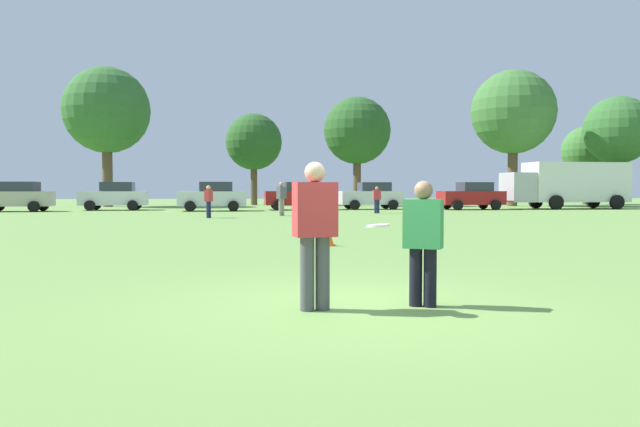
{
  "coord_description": "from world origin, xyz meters",
  "views": [
    {
      "loc": [
        -1.15,
        -7.4,
        1.43
      ],
      "look_at": [
        -0.21,
        2.76,
        1.01
      ],
      "focal_mm": 34.97,
      "sensor_mm": 36.0,
      "label": 1
    }
  ],
  "objects_px": {
    "frisbee": "(378,225)",
    "parked_car_far_right": "(472,196)",
    "box_truck": "(567,183)",
    "bystander_sideline_watcher": "(209,200)",
    "player_thrower": "(315,227)",
    "parked_car_center": "(213,196)",
    "parked_car_mid_right": "(298,196)",
    "bystander_far_jogger": "(281,197)",
    "parked_car_mid_left": "(115,196)",
    "player_defender": "(423,236)",
    "parked_car_near_right": "(371,196)",
    "bystander_field_marshal": "(377,198)",
    "traffic_cone": "(329,237)",
    "parked_car_near_left": "(17,196)"
  },
  "relations": [
    {
      "from": "parked_car_mid_right",
      "to": "bystander_sideline_watcher",
      "type": "bearing_deg",
      "value": -114.73
    },
    {
      "from": "parked_car_center",
      "to": "bystander_far_jogger",
      "type": "distance_m",
      "value": 8.16
    },
    {
      "from": "bystander_sideline_watcher",
      "to": "bystander_far_jogger",
      "type": "distance_m",
      "value": 4.09
    },
    {
      "from": "traffic_cone",
      "to": "parked_car_near_left",
      "type": "distance_m",
      "value": 29.31
    },
    {
      "from": "parked_car_center",
      "to": "bystander_far_jogger",
      "type": "bearing_deg",
      "value": -60.14
    },
    {
      "from": "player_defender",
      "to": "bystander_far_jogger",
      "type": "bearing_deg",
      "value": 92.18
    },
    {
      "from": "bystander_far_jogger",
      "to": "parked_car_near_right",
      "type": "bearing_deg",
      "value": 55.58
    },
    {
      "from": "parked_car_mid_right",
      "to": "box_truck",
      "type": "xyz_separation_m",
      "value": [
        18.61,
        0.38,
        0.83
      ]
    },
    {
      "from": "traffic_cone",
      "to": "box_truck",
      "type": "relative_size",
      "value": 0.06
    },
    {
      "from": "parked_car_mid_left",
      "to": "player_defender",
      "type": "bearing_deg",
      "value": -71.38
    },
    {
      "from": "box_truck",
      "to": "traffic_cone",
      "type": "bearing_deg",
      "value": -126.73
    },
    {
      "from": "traffic_cone",
      "to": "bystander_sideline_watcher",
      "type": "xyz_separation_m",
      "value": [
        -4.21,
        14.87,
        0.65
      ]
    },
    {
      "from": "player_thrower",
      "to": "parked_car_center",
      "type": "distance_m",
      "value": 32.28
    },
    {
      "from": "player_thrower",
      "to": "traffic_cone",
      "type": "xyz_separation_m",
      "value": [
        1.03,
        8.09,
        -0.75
      ]
    },
    {
      "from": "parked_car_center",
      "to": "bystander_field_marshal",
      "type": "bearing_deg",
      "value": -24.66
    },
    {
      "from": "bystander_sideline_watcher",
      "to": "parked_car_mid_left",
      "type": "bearing_deg",
      "value": 121.91
    },
    {
      "from": "parked_car_mid_right",
      "to": "parked_car_far_right",
      "type": "distance_m",
      "value": 11.56
    },
    {
      "from": "frisbee",
      "to": "bystander_sideline_watcher",
      "type": "height_order",
      "value": "bystander_sideline_watcher"
    },
    {
      "from": "traffic_cone",
      "to": "parked_car_mid_left",
      "type": "relative_size",
      "value": 0.11
    },
    {
      "from": "player_defender",
      "to": "traffic_cone",
      "type": "height_order",
      "value": "player_defender"
    },
    {
      "from": "parked_car_near_right",
      "to": "bystander_field_marshal",
      "type": "xyz_separation_m",
      "value": [
        -0.84,
        -6.56,
        -0.07
      ]
    },
    {
      "from": "player_thrower",
      "to": "parked_car_center",
      "type": "relative_size",
      "value": 0.4
    },
    {
      "from": "box_truck",
      "to": "bystander_sideline_watcher",
      "type": "relative_size",
      "value": 5.55
    },
    {
      "from": "parked_car_near_left",
      "to": "parked_car_far_right",
      "type": "xyz_separation_m",
      "value": [
        28.77,
        0.75,
        0.0
      ]
    },
    {
      "from": "player_defender",
      "to": "bystander_field_marshal",
      "type": "distance_m",
      "value": 27.94
    },
    {
      "from": "parked_car_far_right",
      "to": "bystander_sideline_watcher",
      "type": "distance_m",
      "value": 19.25
    },
    {
      "from": "bystander_field_marshal",
      "to": "parked_car_mid_right",
      "type": "bearing_deg",
      "value": 125.51
    },
    {
      "from": "frisbee",
      "to": "parked_car_near_right",
      "type": "bearing_deg",
      "value": 80.11
    },
    {
      "from": "frisbee",
      "to": "parked_car_near_right",
      "type": "height_order",
      "value": "parked_car_near_right"
    },
    {
      "from": "frisbee",
      "to": "parked_car_far_right",
      "type": "distance_m",
      "value": 35.55
    },
    {
      "from": "player_thrower",
      "to": "parked_car_near_right",
      "type": "xyz_separation_m",
      "value": [
        6.71,
        34.24,
        -0.05
      ]
    },
    {
      "from": "parked_car_center",
      "to": "bystander_field_marshal",
      "type": "relative_size",
      "value": 2.84
    },
    {
      "from": "player_defender",
      "to": "parked_car_mid_right",
      "type": "height_order",
      "value": "parked_car_mid_right"
    },
    {
      "from": "parked_car_near_right",
      "to": "box_truck",
      "type": "height_order",
      "value": "box_truck"
    },
    {
      "from": "parked_car_mid_right",
      "to": "box_truck",
      "type": "distance_m",
      "value": 18.63
    },
    {
      "from": "player_thrower",
      "to": "parked_car_near_right",
      "type": "bearing_deg",
      "value": 78.92
    },
    {
      "from": "player_thrower",
      "to": "bystander_sideline_watcher",
      "type": "relative_size",
      "value": 1.11
    },
    {
      "from": "parked_car_near_left",
      "to": "bystander_sideline_watcher",
      "type": "relative_size",
      "value": 2.77
    },
    {
      "from": "parked_car_mid_left",
      "to": "bystander_sideline_watcher",
      "type": "distance_m",
      "value": 13.18
    },
    {
      "from": "parked_car_near_right",
      "to": "player_defender",
      "type": "bearing_deg",
      "value": -98.98
    },
    {
      "from": "traffic_cone",
      "to": "box_truck",
      "type": "bearing_deg",
      "value": 53.27
    },
    {
      "from": "parked_car_near_left",
      "to": "traffic_cone",
      "type": "bearing_deg",
      "value": -55.58
    },
    {
      "from": "parked_car_mid_left",
      "to": "parked_car_near_right",
      "type": "distance_m",
      "value": 16.86
    },
    {
      "from": "parked_car_mid_right",
      "to": "bystander_far_jogger",
      "type": "relative_size",
      "value": 2.47
    },
    {
      "from": "player_defender",
      "to": "bystander_sideline_watcher",
      "type": "relative_size",
      "value": 0.97
    },
    {
      "from": "parked_car_center",
      "to": "parked_car_far_right",
      "type": "relative_size",
      "value": 1.0
    },
    {
      "from": "parked_car_center",
      "to": "bystander_far_jogger",
      "type": "xyz_separation_m",
      "value": [
        4.06,
        -7.07,
        0.06
      ]
    },
    {
      "from": "player_thrower",
      "to": "parked_car_mid_left",
      "type": "distance_m",
      "value": 35.62
    },
    {
      "from": "frisbee",
      "to": "box_truck",
      "type": "relative_size",
      "value": 0.03
    },
    {
      "from": "parked_car_center",
      "to": "parked_car_near_right",
      "type": "relative_size",
      "value": 1.0
    }
  ]
}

